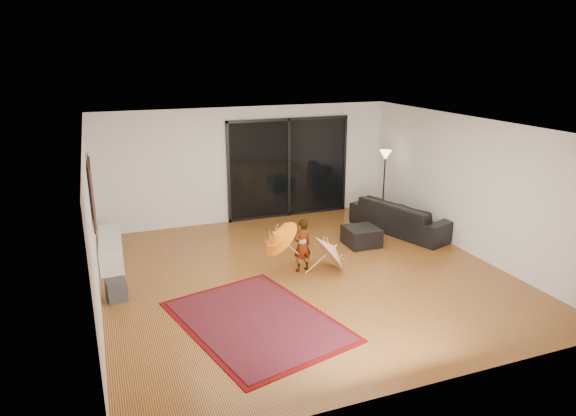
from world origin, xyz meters
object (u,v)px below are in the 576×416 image
ottoman (361,236)px  sofa (402,217)px  media_console (111,249)px  child (302,245)px

ottoman → sofa: bearing=19.1°
media_console → sofa: (6.20, -0.56, 0.12)m
ottoman → child: bearing=-154.8°
sofa → child: 3.18m
child → sofa: bearing=-167.1°
sofa → child: size_ratio=2.40×
sofa → child: child is taller
media_console → ottoman: (4.94, -1.00, -0.04)m
sofa → media_console: bearing=66.5°
media_console → ottoman: size_ratio=2.52×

